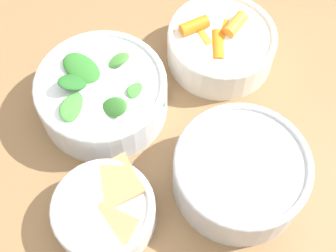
{
  "coord_description": "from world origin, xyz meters",
  "views": [
    {
      "loc": [
        0.22,
        -0.07,
        1.31
      ],
      "look_at": [
        -0.07,
        -0.02,
        0.77
      ],
      "focal_mm": 50.0,
      "sensor_mm": 36.0,
      "label": 1
    }
  ],
  "objects": [
    {
      "name": "bowl_cookies",
      "position": [
        0.03,
        -0.12,
        0.77
      ],
      "size": [
        0.13,
        0.13,
        0.05
      ],
      "color": "silver",
      "rests_on": "dining_table"
    },
    {
      "name": "bowl_greens",
      "position": [
        -0.13,
        -0.1,
        0.78
      ],
      "size": [
        0.18,
        0.18,
        0.08
      ],
      "color": "silver",
      "rests_on": "dining_table"
    },
    {
      "name": "bowl_beans_hotdog",
      "position": [
        0.01,
        0.05,
        0.78
      ],
      "size": [
        0.17,
        0.17,
        0.07
      ],
      "color": "silver",
      "rests_on": "dining_table"
    },
    {
      "name": "dining_table",
      "position": [
        0.0,
        0.0,
        0.63
      ],
      "size": [
        1.24,
        0.86,
        0.74
      ],
      "color": "olive",
      "rests_on": "ground_plane"
    },
    {
      "name": "bowl_carrots",
      "position": [
        -0.19,
        0.08,
        0.78
      ],
      "size": [
        0.16,
        0.16,
        0.07
      ],
      "color": "silver",
      "rests_on": "dining_table"
    }
  ]
}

